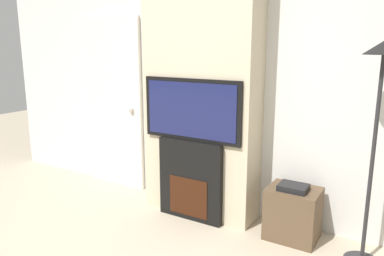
# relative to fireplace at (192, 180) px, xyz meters

# --- Properties ---
(wall_back) EXTENTS (6.00, 0.06, 2.70)m
(wall_back) POSITION_rel_fireplace_xyz_m (0.00, 0.39, 0.96)
(wall_back) COLOR silver
(wall_back) RESTS_ON ground_plane
(chimney_breast) EXTENTS (1.14, 0.36, 2.70)m
(chimney_breast) POSITION_rel_fireplace_xyz_m (0.00, 0.18, 0.96)
(chimney_breast) COLOR beige
(chimney_breast) RESTS_ON ground_plane
(fireplace) EXTENTS (0.67, 0.15, 0.79)m
(fireplace) POSITION_rel_fireplace_xyz_m (0.00, 0.00, 0.00)
(fireplace) COLOR black
(fireplace) RESTS_ON ground_plane
(television) EXTENTS (1.03, 0.07, 0.58)m
(television) POSITION_rel_fireplace_xyz_m (0.00, -0.00, 0.69)
(television) COLOR black
(television) RESTS_ON fireplace
(floor_lamp) EXTENTS (0.29, 0.29, 1.71)m
(floor_lamp) POSITION_rel_fireplace_xyz_m (1.56, 0.01, 0.91)
(floor_lamp) COLOR #262628
(floor_lamp) RESTS_ON ground_plane
(media_stand) EXTENTS (0.44, 0.35, 0.51)m
(media_stand) POSITION_rel_fireplace_xyz_m (0.97, 0.11, -0.16)
(media_stand) COLOR brown
(media_stand) RESTS_ON ground_plane
(entry_door) EXTENTS (0.81, 0.09, 1.99)m
(entry_door) POSITION_rel_fireplace_xyz_m (-1.28, 0.33, 0.60)
(entry_door) COLOR silver
(entry_door) RESTS_ON ground_plane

